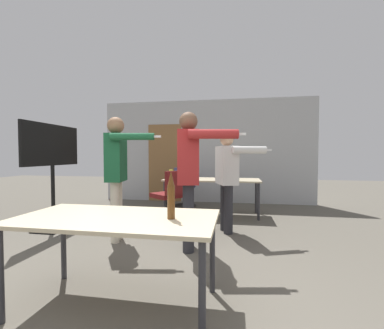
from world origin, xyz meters
name	(u,v)px	position (x,y,z in m)	size (l,w,h in m)	color
back_wall	(205,152)	(-0.03, 5.20, 1.32)	(5.51, 0.12, 2.66)	#B2B5B7
conference_table_near	(117,225)	(-0.16, 0.42, 0.67)	(1.61, 0.82, 0.74)	#C6B793
conference_table_far	(212,182)	(0.30, 3.77, 0.67)	(1.95, 0.75, 0.74)	#C6B793
tv_screen	(52,161)	(-2.20, 2.27, 1.13)	(0.44, 1.29, 1.74)	black
person_right_polo	(117,165)	(-0.89, 1.93, 1.09)	(0.85, 0.57, 1.78)	beige
person_near_casual	(227,173)	(0.65, 2.62, 0.95)	(0.88, 0.64, 1.59)	#28282D
person_center_tall	(190,167)	(0.20, 1.77, 1.08)	(0.89, 0.69, 1.79)	#28282D
office_chair_far_left	(185,188)	(-0.42, 4.46, 0.45)	(0.52, 0.56, 0.94)	black
office_chair_far_right	(169,198)	(-0.41, 3.01, 0.45)	(0.69, 0.67, 0.95)	black
beer_bottle	(171,196)	(0.29, 0.42, 0.92)	(0.06, 0.06, 0.38)	#563314
drink_cup	(191,176)	(-0.17, 3.88, 0.79)	(0.09, 0.09, 0.11)	#2866A3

